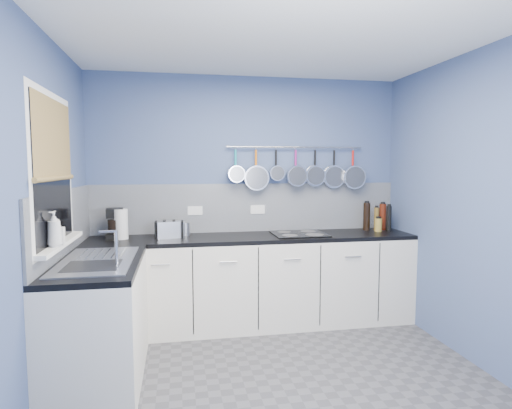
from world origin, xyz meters
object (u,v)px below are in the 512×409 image
object	(u,v)px
soap_bottle_a	(54,229)
coffee_maker	(115,224)
toaster	(169,229)
paper_towel	(121,224)
canister	(185,229)
soap_bottle_b	(58,232)
hob	(299,234)

from	to	relation	value
soap_bottle_a	coffee_maker	world-z (taller)	soap_bottle_a
soap_bottle_a	toaster	distance (m)	1.35
paper_towel	coffee_maker	xyz separation A→B (m)	(-0.06, 0.03, 0.00)
coffee_maker	canister	xyz separation A→B (m)	(0.66, 0.07, -0.08)
soap_bottle_a	soap_bottle_b	bearing A→B (deg)	90.00
hob	paper_towel	bearing A→B (deg)	178.29
soap_bottle_a	toaster	size ratio (longest dim) A/B	0.96
soap_bottle_a	hob	distance (m)	2.29
toaster	canister	xyz separation A→B (m)	(0.15, 0.11, -0.01)
paper_towel	coffee_maker	size ratio (longest dim) A/B	0.98
coffee_maker	hob	world-z (taller)	coffee_maker
soap_bottle_a	soap_bottle_b	xyz separation A→B (m)	(0.00, 0.09, -0.03)
toaster	canister	bearing A→B (deg)	21.49
toaster	canister	world-z (taller)	toaster
paper_towel	coffee_maker	world-z (taller)	coffee_maker
soap_bottle_b	paper_towel	bearing A→B (deg)	74.91
canister	hob	bearing A→B (deg)	-7.44
hob	toaster	bearing A→B (deg)	178.19
toaster	canister	distance (m)	0.19
soap_bottle_a	canister	world-z (taller)	soap_bottle_a
canister	toaster	bearing A→B (deg)	-144.92
soap_bottle_a	canister	size ratio (longest dim) A/B	1.83
paper_towel	toaster	distance (m)	0.45
paper_towel	canister	distance (m)	0.61
soap_bottle_a	paper_towel	bearing A→B (deg)	76.06
soap_bottle_a	coffee_maker	size ratio (longest dim) A/B	0.83
soap_bottle_a	paper_towel	world-z (taller)	soap_bottle_a
coffee_maker	toaster	bearing A→B (deg)	-9.67
soap_bottle_b	canister	xyz separation A→B (m)	(0.88, 1.14, -0.17)
soap_bottle_b	paper_towel	distance (m)	1.08
hob	soap_bottle_a	bearing A→B (deg)	-151.64
soap_bottle_b	hob	xyz separation A→B (m)	(2.00, 0.99, -0.23)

